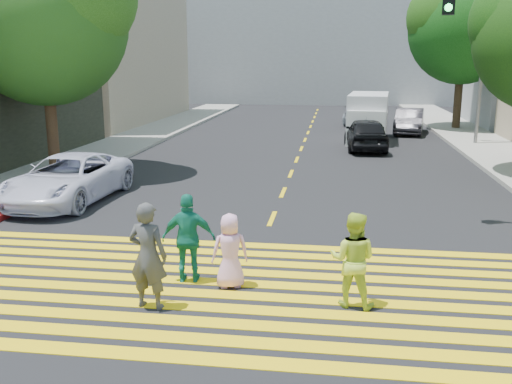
% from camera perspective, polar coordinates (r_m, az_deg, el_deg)
% --- Properties ---
extents(ground, '(120.00, 120.00, 0.00)m').
position_cam_1_polar(ground, '(9.21, -2.68, -12.78)').
color(ground, black).
extents(sidewalk_left, '(3.00, 40.00, 0.15)m').
position_cam_1_polar(sidewalk_left, '(32.02, -10.42, 5.82)').
color(sidewalk_left, gray).
rests_on(sidewalk_left, ground).
extents(curb_red, '(0.20, 8.00, 0.16)m').
position_cam_1_polar(curb_red, '(16.94, -22.25, -1.33)').
color(curb_red, maroon).
rests_on(curb_red, ground).
extents(crosswalk, '(13.40, 5.30, 0.01)m').
position_cam_1_polar(crosswalk, '(10.35, -1.35, -9.71)').
color(crosswalk, yellow).
rests_on(crosswalk, ground).
extents(lane_line, '(0.12, 34.40, 0.01)m').
position_cam_1_polar(lane_line, '(30.94, 5.08, 5.60)').
color(lane_line, yellow).
rests_on(lane_line, ground).
extents(building_left_tan, '(12.00, 16.00, 10.00)m').
position_cam_1_polar(building_left_tan, '(40.19, -18.45, 13.86)').
color(building_left_tan, tan).
rests_on(building_left_tan, ground).
extents(backdrop_block, '(30.00, 8.00, 12.00)m').
position_cam_1_polar(backdrop_block, '(56.19, 6.66, 15.04)').
color(backdrop_block, gray).
rests_on(backdrop_block, ground).
extents(tree_left, '(7.60, 7.34, 8.34)m').
position_cam_1_polar(tree_left, '(21.57, -20.35, 16.59)').
color(tree_left, '#392317').
rests_on(tree_left, ground).
extents(tree_right_far, '(6.91, 6.39, 8.90)m').
position_cam_1_polar(tree_right_far, '(35.36, 20.20, 15.56)').
color(tree_right_far, black).
rests_on(tree_right_far, ground).
extents(pedestrian_man, '(0.71, 0.52, 1.80)m').
position_cam_1_polar(pedestrian_man, '(9.49, -10.75, -6.29)').
color(pedestrian_man, '#3F3F40').
rests_on(pedestrian_man, ground).
extents(pedestrian_woman, '(0.89, 0.76, 1.61)m').
position_cam_1_polar(pedestrian_woman, '(9.58, 9.66, -6.69)').
color(pedestrian_woman, '#C0DC3D').
rests_on(pedestrian_woman, ground).
extents(pedestrian_child, '(0.77, 0.62, 1.36)m').
position_cam_1_polar(pedestrian_child, '(10.25, -2.62, -5.90)').
color(pedestrian_child, '#EAA6D6').
rests_on(pedestrian_child, ground).
extents(pedestrian_extra, '(1.02, 0.53, 1.66)m').
position_cam_1_polar(pedestrian_extra, '(10.51, -6.74, -4.64)').
color(pedestrian_extra, '#15765F').
rests_on(pedestrian_extra, ground).
extents(white_sedan, '(2.47, 4.95, 1.34)m').
position_cam_1_polar(white_sedan, '(17.28, -18.28, 1.27)').
color(white_sedan, silver).
rests_on(white_sedan, ground).
extents(dark_car_near, '(1.98, 4.41, 1.47)m').
position_cam_1_polar(dark_car_near, '(26.46, 10.94, 5.74)').
color(dark_car_near, black).
rests_on(dark_car_near, ground).
extents(silver_car, '(2.49, 4.88, 1.36)m').
position_cam_1_polar(silver_car, '(37.06, 10.42, 7.72)').
color(silver_car, '#A5ADBA').
rests_on(silver_car, ground).
extents(dark_car_parked, '(2.11, 4.36, 1.38)m').
position_cam_1_polar(dark_car_parked, '(32.94, 15.06, 6.86)').
color(dark_car_parked, black).
rests_on(dark_car_parked, ground).
extents(white_van, '(2.30, 5.12, 2.34)m').
position_cam_1_polar(white_van, '(29.49, 11.12, 7.21)').
color(white_van, silver).
rests_on(white_van, ground).
extents(street_lamp, '(2.05, 0.40, 9.05)m').
position_cam_1_polar(street_lamp, '(28.94, 21.52, 14.56)').
color(street_lamp, slate).
rests_on(street_lamp, ground).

